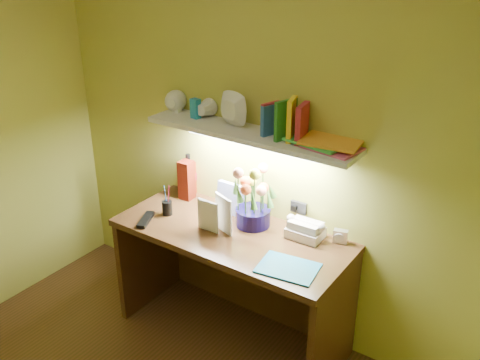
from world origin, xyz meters
name	(u,v)px	position (x,y,z in m)	size (l,w,h in m)	color
desk	(232,285)	(0.00, 1.20, 0.38)	(1.40, 0.60, 0.75)	#3D1D10
flower_bouquet	(253,197)	(0.05, 1.35, 0.93)	(0.23, 0.23, 0.36)	#0B0633
telephone	(306,228)	(0.38, 1.39, 0.81)	(0.20, 0.15, 0.12)	beige
desk_clock	(340,236)	(0.57, 1.45, 0.79)	(0.08, 0.04, 0.08)	silver
whisky_bottle	(189,174)	(-0.52, 1.45, 0.89)	(0.08, 0.08, 0.28)	#A0330E
whisky_box	(186,180)	(-0.49, 1.40, 0.88)	(0.08, 0.08, 0.26)	#591509
pen_cup	(167,203)	(-0.45, 1.16, 0.83)	(0.06, 0.06, 0.15)	black
art_card	(231,199)	(-0.14, 1.39, 0.85)	(0.19, 0.04, 0.19)	white
tv_remote	(146,220)	(-0.50, 1.01, 0.76)	(0.05, 0.19, 0.02)	black
blue_folder	(288,268)	(0.46, 1.06, 0.75)	(0.30, 0.22, 0.01)	#1B85C1
desk_book_a	(198,212)	(-0.20, 1.14, 0.85)	(0.14, 0.02, 0.19)	silver
desk_book_b	(216,208)	(-0.12, 1.22, 0.86)	(0.16, 0.02, 0.22)	white
wall_shelf	(249,127)	(0.00, 1.38, 1.34)	(1.31, 0.31, 0.26)	white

